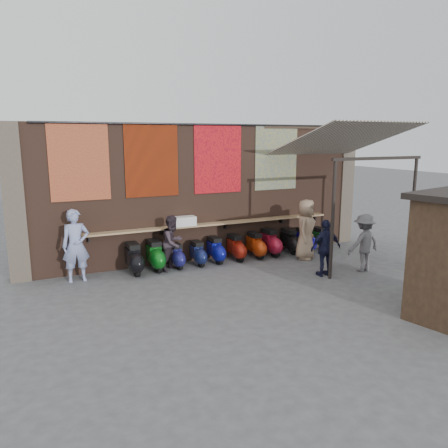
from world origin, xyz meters
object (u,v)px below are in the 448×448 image
scooter_stool_7 (271,243)px  shopper_navy (326,248)px  scooter_stool_1 (155,256)px  shopper_grey (364,243)px  scooter_stool_9 (305,240)px  diner_right (173,243)px  scooter_stool_3 (198,254)px  diner_left (76,246)px  shelf_box (185,221)px  shopper_tan (306,229)px  scooter_stool_10 (321,238)px  scooter_stool_5 (236,248)px  scooter_stool_2 (177,256)px  scooter_stool_8 (290,241)px  scooter_stool_0 (134,259)px  scooter_stool_4 (216,250)px  scooter_stool_6 (256,245)px

scooter_stool_7 → shopper_navy: bearing=-84.2°
scooter_stool_1 → shopper_grey: 5.74m
scooter_stool_9 → diner_right: bearing=-179.0°
scooter_stool_3 → diner_left: (-3.30, 0.01, 0.58)m
shelf_box → shopper_tan: shopper_tan is taller
diner_right → shopper_navy: size_ratio=1.01×
scooter_stool_10 → shopper_tan: (-1.16, -0.76, 0.55)m
scooter_stool_10 → scooter_stool_7: bearing=179.6°
scooter_stool_5 → scooter_stool_7: size_ratio=0.92×
scooter_stool_2 → scooter_stool_8: 3.78m
scooter_stool_0 → scooter_stool_8: bearing=0.3°
scooter_stool_4 → shelf_box: bearing=162.2°
diner_left → diner_right: bearing=-2.1°
shelf_box → scooter_stool_9: size_ratio=0.79×
scooter_stool_6 → shopper_tan: size_ratio=0.44×
scooter_stool_1 → scooter_stool_0: bearing=-172.7°
scooter_stool_2 → shopper_tan: (3.83, -0.76, 0.56)m
scooter_stool_4 → shopper_tan: shopper_tan is taller
scooter_stool_3 → scooter_stool_4: (0.58, 0.04, 0.03)m
diner_left → shopper_navy: bearing=-20.9°
shelf_box → diner_left: (-3.03, -0.30, -0.33)m
scooter_stool_6 → scooter_stool_0: bearing=-179.8°
scooter_stool_2 → shopper_tan: size_ratio=0.40×
scooter_stool_3 → diner_right: diner_right is taller
scooter_stool_4 → scooter_stool_9: (3.13, -0.06, 0.00)m
scooter_stool_2 → shopper_navy: size_ratio=0.48×
scooter_stool_7 → shopper_navy: 2.41m
scooter_stool_9 → scooter_stool_4: bearing=178.8°
diner_left → shopper_navy: diner_left is taller
scooter_stool_10 → diner_right: diner_right is taller
scooter_stool_2 → scooter_stool_3: (0.63, -0.03, 0.00)m
scooter_stool_0 → scooter_stool_8: 5.00m
scooter_stool_1 → shopper_navy: (3.94, -2.40, 0.34)m
scooter_stool_2 → scooter_stool_8: (3.78, -0.02, 0.04)m
scooter_stool_2 → scooter_stool_5: size_ratio=0.91×
scooter_stool_2 → shopper_tan: 3.94m
diner_left → shopper_grey: size_ratio=1.18×
shelf_box → scooter_stool_5: bearing=-10.6°
scooter_stool_4 → scooter_stool_9: size_ratio=1.00×
scooter_stool_0 → scooter_stool_4: (2.43, 0.06, -0.04)m
scooter_stool_5 → scooter_stool_7: scooter_stool_7 is taller
shopper_tan → scooter_stool_10: bearing=-7.0°
diner_left → scooter_stool_1: bearing=1.9°
scooter_stool_8 → shopper_grey: (0.77, -2.44, 0.41)m
scooter_stool_0 → shopper_grey: (5.77, -2.41, 0.38)m
scooter_stool_0 → scooter_stool_9: bearing=-0.1°
diner_left → scooter_stool_2: bearing=0.9°
scooter_stool_0 → diner_right: 1.14m
scooter_stool_3 → scooter_stool_6: (1.90, -0.00, 0.04)m
scooter_stool_2 → scooter_stool_4: size_ratio=0.92×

